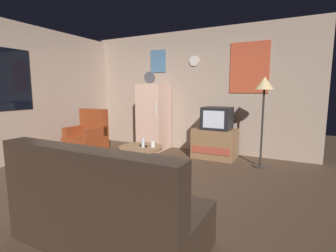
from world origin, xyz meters
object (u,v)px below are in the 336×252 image
Objects in this scene: crt_tv at (217,118)px; standing_lamp at (264,90)px; fridge at (154,117)px; mug_ceramic_white at (153,144)px; remote_control at (143,146)px; wine_glass at (143,143)px; coffee_table at (141,160)px; couch at (105,211)px; tv_stand at (215,144)px; armchair at (88,139)px.

standing_lamp is at bearing -13.47° from crt_tv.
mug_ceramic_white is (0.88, -1.50, -0.27)m from fridge.
fridge is 11.80× the size of remote_control.
wine_glass is 1.00× the size of remote_control.
mug_ceramic_white reaches higher than coffee_table.
crt_tv is (1.53, -0.11, 0.06)m from fridge.
wine_glass is 0.09× the size of couch.
standing_lamp reaches higher than tv_stand.
remote_control is 0.16× the size of armchair.
remote_control reaches higher than coffee_table.
standing_lamp is 10.60× the size of remote_control.
tv_stand reaches higher than remote_control.
tv_stand is 1.17× the size of coffee_table.
armchair is (-1.85, 0.40, -0.15)m from mug_ceramic_white.
coffee_table is at bearing -15.75° from armchair.
mug_ceramic_white is at bearing 108.65° from couch.
armchair is at bearing 164.25° from coffee_table.
standing_lamp is 2.12m from mug_ceramic_white.
crt_tv is at bearing -4.14° from fridge.
crt_tv is at bearing 166.53° from standing_lamp.
armchair reaches higher than coffee_table.
armchair is at bearing 164.12° from wine_glass.
tv_stand is 9.33× the size of mug_ceramic_white.
standing_lamp is at bearing 73.48° from couch.
wine_glass is 1.93m from couch.
mug_ceramic_white is at bearing 24.70° from remote_control.
couch is (2.48, -2.25, -0.03)m from armchair.
armchair reaches higher than mug_ceramic_white.
remote_control is (-0.81, -1.43, -0.36)m from crt_tv.
mug_ceramic_white is (0.20, 0.06, 0.27)m from coffee_table.
couch is (0.78, -1.81, -0.14)m from remote_control.
tv_stand is at bearing 66.20° from mug_ceramic_white.
mug_ceramic_white is (-1.52, -1.18, -0.87)m from standing_lamp.
wine_glass is at bearing -15.88° from armchair.
crt_tv is at bearing 72.04° from remote_control.
crt_tv is (0.04, -0.00, 0.52)m from tv_stand.
mug_ceramic_white is at bearing -142.18° from standing_lamp.
coffee_table is 1.97m from couch.
remote_control is at bearing -166.93° from mug_ceramic_white.
couch is at bearing -66.71° from wine_glass.
tv_stand is at bearing 90.18° from couch.
crt_tv is 6.00× the size of mug_ceramic_white.
tv_stand reaches higher than mug_ceramic_white.
tv_stand is at bearing 178.57° from crt_tv.
wine_glass is at bearing -52.23° from remote_control.
coffee_table is 0.30m from wine_glass.
crt_tv is 0.34× the size of standing_lamp.
standing_lamp reaches higher than remote_control.
remote_control is 0.09× the size of couch.
remote_control is at bearing 35.02° from coffee_table.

